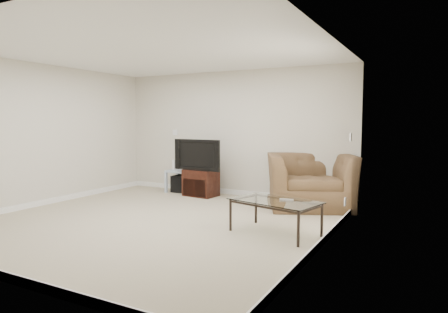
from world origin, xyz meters
The scene contains 18 objects.
floor centered at (0.00, 0.00, 0.00)m, with size 5.00×5.00×0.00m, color tan.
ceiling centered at (0.00, 0.00, 2.50)m, with size 5.00×5.00×0.00m, color white.
wall_back centered at (0.00, 2.50, 1.25)m, with size 5.00×0.02×2.50m, color silver.
wall_left centered at (-2.50, 0.00, 1.25)m, with size 0.02×5.00×2.50m, color silver.
wall_right centered at (2.50, 0.00, 1.25)m, with size 0.02×5.00×2.50m, color silver.
plate_back centered at (-1.40, 2.49, 1.25)m, with size 0.12×0.02×0.12m, color white.
plate_right_switch centered at (2.49, 1.60, 1.25)m, with size 0.02×0.09×0.13m, color white.
plate_right_outlet centered at (2.49, 1.30, 0.30)m, with size 0.02×0.08×0.12m, color white.
tv_stand centered at (-0.48, 2.05, 0.27)m, with size 0.64×0.44×0.53m, color black, non-canonical shape.
dvd_player centered at (-0.48, 2.01, 0.44)m, with size 0.36×0.25×0.05m, color black.
television centered at (-0.48, 2.02, 0.84)m, with size 0.98×0.20×0.61m, color black.
side_table centered at (-1.10, 2.24, 0.23)m, with size 0.49×0.49×0.47m, color silver, non-canonical shape.
subwoofer centered at (-1.07, 2.26, 0.17)m, with size 0.36×0.36×0.36m, color black.
game_console centered at (-1.22, 2.22, 0.58)m, with size 0.05×0.16×0.21m, color white.
game_case centered at (-1.04, 2.22, 0.56)m, with size 0.05×0.14×0.19m, color silver.
recliner centered at (1.74, 2.05, 0.62)m, with size 1.43×0.93×1.25m, color brown.
coffee_table centered at (1.80, 0.20, 0.22)m, with size 1.15×0.65×0.45m, color black, non-canonical shape.
remote centered at (1.94, 0.26, 0.46)m, with size 0.18×0.05×0.02m, color #B2B2B7.
Camera 1 is at (3.65, -4.70, 1.49)m, focal length 32.00 mm.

